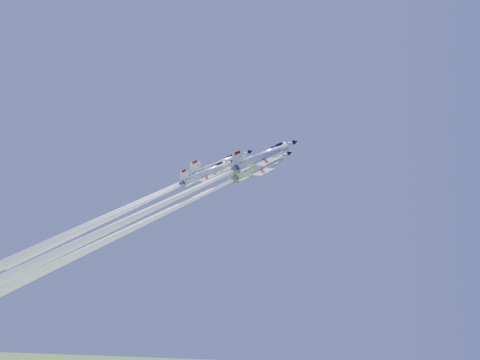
% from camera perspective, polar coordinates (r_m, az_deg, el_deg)
% --- Properties ---
extents(jet_lead, '(39.53, 38.69, 50.05)m').
position_cam_1_polar(jet_lead, '(109.72, -8.31, -3.60)').
color(jet_lead, white).
extents(jet_left, '(33.89, 32.51, 38.96)m').
position_cam_1_polar(jet_left, '(115.50, -10.00, -2.01)').
color(jet_left, white).
extents(jet_right, '(37.89, 36.79, 46.25)m').
position_cam_1_polar(jet_right, '(103.56, -7.60, -2.23)').
color(jet_right, white).
extents(jet_slot, '(28.13, 27.06, 32.79)m').
position_cam_1_polar(jet_slot, '(107.99, -10.81, -2.60)').
color(jet_slot, white).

